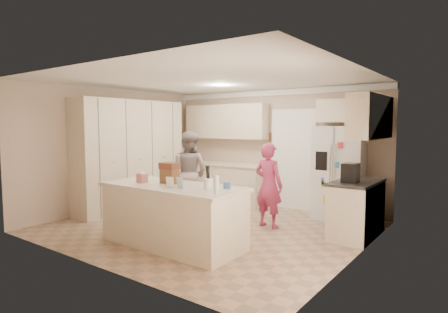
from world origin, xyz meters
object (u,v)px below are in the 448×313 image
Objects in this scene: refrigerator at (339,173)px; tissue_box at (142,178)px; dollhouse_body at (170,176)px; coffee_maker at (350,173)px; island_base at (173,217)px; teen_girl at (269,185)px; utensil_crock at (208,184)px; teen_boy at (189,173)px.

tissue_box is (-2.02, -3.17, 0.10)m from refrigerator.
tissue_box is at bearing -153.43° from dollhouse_body.
island_base is at bearing -137.17° from coffee_maker.
island_base is 1.91m from teen_girl.
teen_girl is at bearing 57.31° from tissue_box.
teen_boy reaches higher than utensil_crock.
refrigerator reaches higher than coffee_maker.
teen_boy is at bearing 124.58° from island_base.
utensil_crock is at bearing 128.43° from teen_boy.
refrigerator is at bearing -117.70° from teen_girl.
teen_boy is at bearing 109.01° from tissue_box.
utensil_crock is 0.09× the size of teen_boy.
island_base is 14.67× the size of utensil_crock.
utensil_crock is at bearing 7.13° from tissue_box.
tissue_box is at bearing -169.70° from island_base.
teen_boy reaches higher than island_base.
tissue_box is 2.24m from teen_girl.
teen_boy is (-0.62, 1.79, -0.15)m from tissue_box.
utensil_crock is 2.46m from teen_boy.
utensil_crock is at bearing -109.95° from refrigerator.
island_base is 1.30× the size of teen_boy.
teen_girl reaches higher than island_base.
refrigerator is 3.76m from tissue_box.
coffee_maker is (0.58, -1.17, 0.17)m from refrigerator.
dollhouse_body reaches higher than island_base.
coffee_maker is 3.28m from tissue_box.
dollhouse_body is (-0.80, 0.05, 0.04)m from utensil_crock.
island_base is at bearing 10.30° from tissue_box.
dollhouse_body is at bearing 146.31° from island_base.
refrigerator reaches higher than tissue_box.
teen_boy is at bearing -157.27° from refrigerator.
refrigerator reaches higher than utensil_crock.
refrigerator is 12.00× the size of utensil_crock.
teen_girl is (-1.40, -0.13, -0.32)m from coffee_maker.
utensil_crock is 0.80m from dollhouse_body.
refrigerator is 1.31m from coffee_maker.
dollhouse_body is at bearing 176.42° from utensil_crock.
teen_boy is 1.82m from teen_girl.
tissue_box is (-1.20, -0.15, -0.00)m from utensil_crock.
utensil_crock is 0.58× the size of dollhouse_body.
tissue_box is 0.08× the size of teen_boy.
coffee_maker is at bearing -170.13° from teen_girl.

